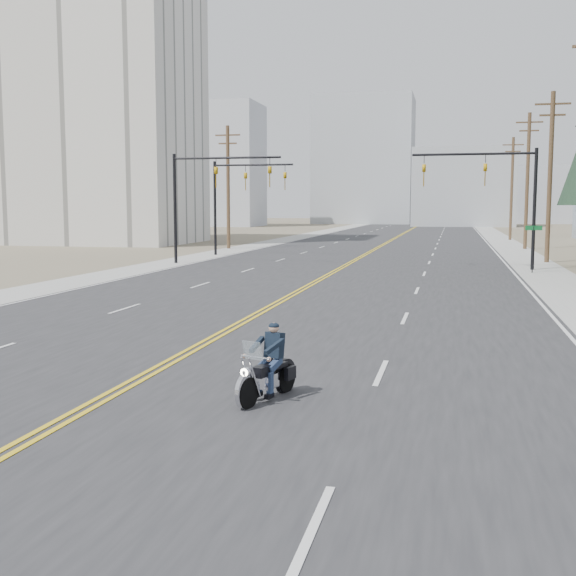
# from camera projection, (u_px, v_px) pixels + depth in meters

# --- Properties ---
(ground_plane) EXTENTS (400.00, 400.00, 0.00)m
(ground_plane) POSITION_uv_depth(u_px,v_px,m) (88.00, 409.00, 13.28)
(ground_plane) COLOR #776D56
(ground_plane) RESTS_ON ground
(road) EXTENTS (20.00, 200.00, 0.01)m
(road) POSITION_uv_depth(u_px,v_px,m) (394.00, 239.00, 81.07)
(road) COLOR #303033
(road) RESTS_ON ground
(sidewalk_left) EXTENTS (3.00, 200.00, 0.01)m
(sidewalk_left) POSITION_uv_depth(u_px,v_px,m) (294.00, 238.00, 83.62)
(sidewalk_left) COLOR #A5A5A0
(sidewalk_left) RESTS_ON ground
(sidewalk_right) EXTENTS (3.00, 200.00, 0.01)m
(sidewalk_right) POSITION_uv_depth(u_px,v_px,m) (500.00, 240.00, 78.52)
(sidewalk_right) COLOR #A5A5A0
(sidewalk_right) RESTS_ON ground
(traffic_mast_left) EXTENTS (7.10, 0.26, 7.00)m
(traffic_mast_left) POSITION_uv_depth(u_px,v_px,m) (205.00, 186.00, 45.70)
(traffic_mast_left) COLOR black
(traffic_mast_left) RESTS_ON ground
(traffic_mast_right) EXTENTS (7.10, 0.26, 7.00)m
(traffic_mast_right) POSITION_uv_depth(u_px,v_px,m) (499.00, 185.00, 41.72)
(traffic_mast_right) COLOR black
(traffic_mast_right) RESTS_ON ground
(traffic_mast_far) EXTENTS (6.10, 0.26, 7.00)m
(traffic_mast_far) POSITION_uv_depth(u_px,v_px,m) (236.00, 190.00, 53.53)
(traffic_mast_far) COLOR black
(traffic_mast_far) RESTS_ON ground
(street_sign) EXTENTS (0.90, 0.06, 2.62)m
(street_sign) POSITION_uv_depth(u_px,v_px,m) (533.00, 241.00, 39.73)
(street_sign) COLOR black
(street_sign) RESTS_ON ground
(utility_pole_c) EXTENTS (2.20, 0.30, 11.00)m
(utility_pole_c) POSITION_uv_depth(u_px,v_px,m) (550.00, 174.00, 46.66)
(utility_pole_c) COLOR brown
(utility_pole_c) RESTS_ON ground
(utility_pole_d) EXTENTS (2.20, 0.30, 11.50)m
(utility_pole_d) POSITION_uv_depth(u_px,v_px,m) (527.00, 179.00, 61.15)
(utility_pole_d) COLOR brown
(utility_pole_d) RESTS_ON ground
(utility_pole_e) EXTENTS (2.20, 0.30, 11.00)m
(utility_pole_e) POSITION_uv_depth(u_px,v_px,m) (512.00, 187.00, 77.65)
(utility_pole_e) COLOR brown
(utility_pole_e) RESTS_ON ground
(utility_pole_left) EXTENTS (2.20, 0.30, 10.50)m
(utility_pole_left) POSITION_uv_depth(u_px,v_px,m) (228.00, 185.00, 61.92)
(utility_pole_left) COLOR brown
(utility_pole_left) RESTS_ON ground
(apartment_block) EXTENTS (18.00, 14.00, 30.00)m
(apartment_block) POSITION_uv_depth(u_px,v_px,m) (99.00, 91.00, 71.06)
(apartment_block) COLOR silver
(apartment_block) RESTS_ON ground
(haze_bldg_a) EXTENTS (14.00, 12.00, 22.00)m
(haze_bldg_a) POSITION_uv_depth(u_px,v_px,m) (222.00, 165.00, 131.17)
(haze_bldg_a) COLOR #B7BCC6
(haze_bldg_a) RESTS_ON ground
(haze_bldg_b) EXTENTS (18.00, 14.00, 14.00)m
(haze_bldg_b) POSITION_uv_depth(u_px,v_px,m) (463.00, 188.00, 131.76)
(haze_bldg_b) COLOR #ADB2B7
(haze_bldg_b) RESTS_ON ground
(haze_bldg_d) EXTENTS (20.00, 15.00, 26.00)m
(haze_bldg_d) POSITION_uv_depth(u_px,v_px,m) (364.00, 161.00, 150.05)
(haze_bldg_d) COLOR #ADB2B7
(haze_bldg_d) RESTS_ON ground
(haze_bldg_e) EXTENTS (14.00, 14.00, 12.00)m
(haze_bldg_e) POSITION_uv_depth(u_px,v_px,m) (544.00, 195.00, 152.31)
(haze_bldg_e) COLOR #B7BCC6
(haze_bldg_e) RESTS_ON ground
(haze_bldg_f) EXTENTS (12.00, 12.00, 16.00)m
(haze_bldg_f) POSITION_uv_depth(u_px,v_px,m) (175.00, 185.00, 149.37)
(haze_bldg_f) COLOR #ADB2B7
(haze_bldg_f) RESTS_ON ground
(motorcyclist) EXTENTS (1.35, 2.05, 1.48)m
(motorcyclist) POSITION_uv_depth(u_px,v_px,m) (267.00, 363.00, 13.76)
(motorcyclist) COLOR black
(motorcyclist) RESTS_ON ground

